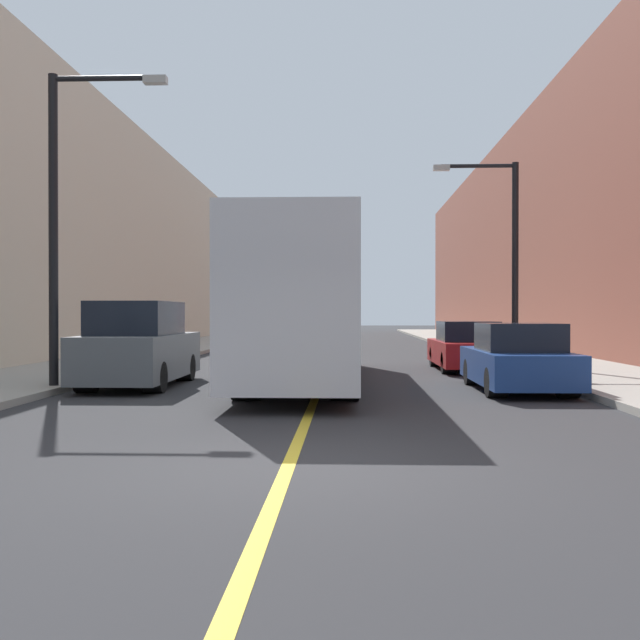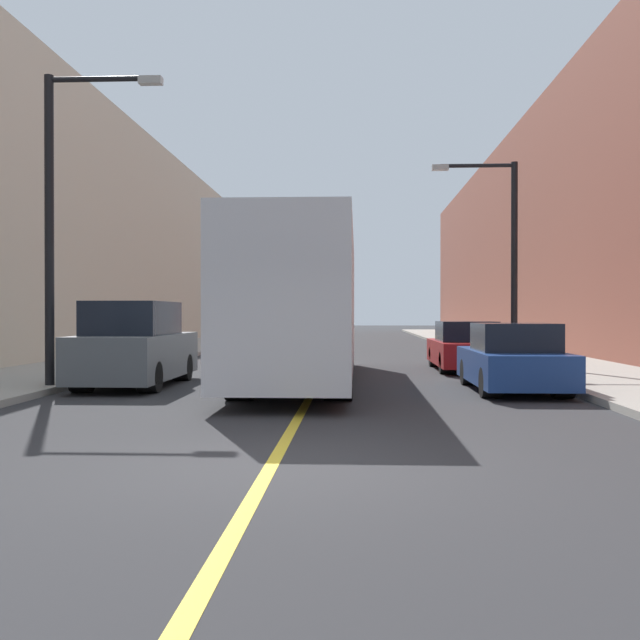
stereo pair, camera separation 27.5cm
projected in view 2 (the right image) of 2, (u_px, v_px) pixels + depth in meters
ground_plane at (271, 467)px, 8.31m from camera, size 200.00×200.00×0.00m
sidewalk_left at (196, 345)px, 38.63m from camera, size 3.78×72.00×0.14m
sidewalk_right at (482, 346)px, 37.92m from camera, size 3.78×72.00×0.14m
building_row_left at (122, 245)px, 38.78m from camera, size 4.00×72.00×10.52m
building_row_right at (560, 233)px, 37.68m from camera, size 4.00×72.00×11.54m
road_center_line at (338, 347)px, 38.27m from camera, size 0.16×72.00×0.01m
bus at (303, 304)px, 18.56m from camera, size 2.48×12.73×3.61m
parked_suv_left at (135, 347)px, 17.45m from camera, size 1.89×4.78×1.98m
car_right_near at (513, 361)px, 16.35m from camera, size 1.83×4.45×1.49m
car_right_mid at (465, 348)px, 22.40m from camera, size 1.83×4.80×1.47m
street_lamp_left at (60, 206)px, 16.26m from camera, size 2.59×0.24×6.75m
street_lamp_right at (505, 247)px, 22.71m from camera, size 2.59×0.24×6.17m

